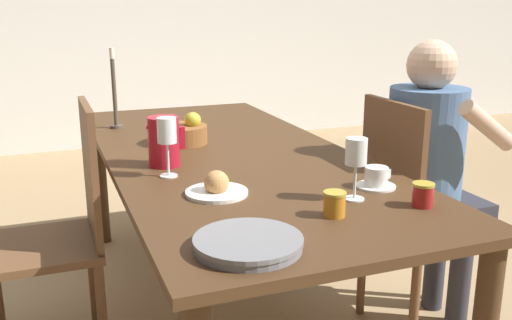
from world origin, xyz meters
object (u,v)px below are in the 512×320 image
bread_plate (217,188)px  red_pitcher (164,141)px  wine_glass_juice (356,155)px  fruit_bowl (182,132)px  jam_jar_red (423,194)px  chair_opposite (62,228)px  candlestick_tall (115,96)px  teacup_near_person (376,179)px  jam_jar_amber (334,203)px  serving_tray (248,243)px  wine_glass_water (167,133)px  person_seated (432,163)px  chair_person_side (414,215)px

bread_plate → red_pitcher: bearing=102.0°
wine_glass_juice → bread_plate: (-0.38, 0.20, -0.12)m
bread_plate → fruit_bowl: size_ratio=0.89×
wine_glass_juice → jam_jar_red: wine_glass_juice is taller
chair_opposite → candlestick_tall: candlestick_tall is taller
teacup_near_person → jam_jar_amber: (-0.25, -0.18, 0.01)m
serving_tray → jam_jar_red: (0.58, 0.10, 0.02)m
fruit_bowl → wine_glass_water: bearing=-109.1°
red_pitcher → wine_glass_water: wine_glass_water is taller
chair_opposite → fruit_bowl: 0.63m
wine_glass_water → bread_plate: (0.10, -0.24, -0.13)m
red_pitcher → fruit_bowl: bearing=65.9°
chair_opposite → red_pitcher: (0.38, -0.10, 0.32)m
bread_plate → jam_jar_amber: size_ratio=2.75×
jam_jar_red → candlestick_tall: 1.61m
chair_opposite → wine_glass_juice: size_ratio=5.05×
red_pitcher → jam_jar_red: red_pitcher is taller
person_seated → red_pitcher: (-1.02, 0.22, 0.13)m
person_seated → jam_jar_amber: (-0.69, -0.46, 0.07)m
serving_tray → fruit_bowl: (0.11, 1.12, 0.03)m
jam_jar_red → fruit_bowl: bearing=114.8°
jam_jar_red → red_pitcher: bearing=131.1°
teacup_near_person → red_pitcher: bearing=139.6°
chair_person_side → candlestick_tall: bearing=-134.7°
bread_plate → jam_jar_red: size_ratio=2.75×
bread_plate → wine_glass_juice: bearing=-27.5°
teacup_near_person → bread_plate: bread_plate is taller
fruit_bowl → candlestick_tall: 0.49m
chair_opposite → wine_glass_juice: (0.83, -0.68, 0.37)m
bread_plate → fruit_bowl: fruit_bowl is taller
fruit_bowl → candlestick_tall: size_ratio=0.58×
person_seated → serving_tray: (-0.99, -0.59, 0.05)m
serving_tray → teacup_near_person: bearing=29.0°
red_pitcher → chair_opposite: bearing=164.6°
serving_tray → wine_glass_water: bearing=94.2°
chair_opposite → wine_glass_water: bearing=-124.3°
candlestick_tall → teacup_near_person: bearing=-61.9°
person_seated → red_pitcher: bearing=-102.2°
chair_person_side → red_pitcher: bearing=-105.3°
wine_glass_water → teacup_near_person: (0.60, -0.36, -0.12)m
wine_glass_water → teacup_near_person: wine_glass_water is taller
person_seated → wine_glass_juice: 0.69m
person_seated → fruit_bowl: bearing=-121.4°
wine_glass_water → teacup_near_person: bearing=-30.7°
chair_person_side → chair_opposite: same height
chair_person_side → chair_opposite: (-1.31, 0.36, 0.00)m
fruit_bowl → jam_jar_amber: bearing=-79.2°
jam_jar_amber → jam_jar_red: (0.28, -0.02, 0.00)m
chair_opposite → jam_jar_red: 1.31m
serving_tray → fruit_bowl: size_ratio=1.23×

